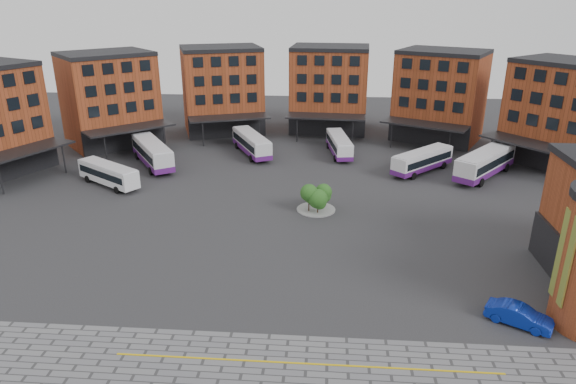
# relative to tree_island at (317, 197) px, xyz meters

# --- Properties ---
(ground) EXTENTS (160.00, 160.00, 0.00)m
(ground) POSITION_rel_tree_island_xyz_m (-2.11, -11.56, -1.76)
(ground) COLOR #28282B
(ground) RESTS_ON ground
(yellow_line) EXTENTS (26.00, 0.15, 0.02)m
(yellow_line) POSITION_rel_tree_island_xyz_m (-0.11, -25.56, -1.73)
(yellow_line) COLOR gold
(yellow_line) RESTS_ON paving_zone
(main_building) EXTENTS (94.14, 42.48, 14.60)m
(main_building) POSITION_rel_tree_island_xyz_m (-6.88, 26.69, 5.47)
(main_building) COLOR brown
(main_building) RESTS_ON ground
(tree_island) EXTENTS (4.40, 4.40, 3.30)m
(tree_island) POSITION_rel_tree_island_xyz_m (0.00, 0.00, 0.00)
(tree_island) COLOR gray
(tree_island) RESTS_ON ground
(bus_a) EXTENTS (9.56, 7.45, 2.82)m
(bus_a) POSITION_rel_tree_island_xyz_m (-26.74, 6.39, -0.09)
(bus_a) COLOR white
(bus_a) RESTS_ON ground
(bus_b) EXTENTS (9.07, 11.84, 3.46)m
(bus_b) POSITION_rel_tree_island_xyz_m (-23.72, 14.72, 0.12)
(bus_b) COLOR silver
(bus_b) RESTS_ON ground
(bus_c) EXTENTS (7.42, 11.32, 3.20)m
(bus_c) POSITION_rel_tree_island_xyz_m (-10.46, 21.17, -0.03)
(bus_c) COLOR silver
(bus_c) RESTS_ON ground
(bus_d) EXTENTS (4.00, 10.61, 2.92)m
(bus_d) POSITION_rel_tree_island_xyz_m (2.82, 22.04, -0.18)
(bus_d) COLOR white
(bus_d) RESTS_ON ground
(bus_e) EXTENTS (9.35, 9.32, 3.02)m
(bus_e) POSITION_rel_tree_island_xyz_m (14.07, 14.82, -0.12)
(bus_e) COLOR white
(bus_e) RESTS_ON ground
(bus_f) EXTENTS (10.23, 11.65, 3.57)m
(bus_f) POSITION_rel_tree_island_xyz_m (22.06, 13.49, 0.17)
(bus_f) COLOR silver
(bus_f) RESTS_ON ground
(blue_car) EXTENTS (4.91, 3.80, 1.56)m
(blue_car) POSITION_rel_tree_island_xyz_m (15.48, -19.96, -0.98)
(blue_car) COLOR #0B2395
(blue_car) RESTS_ON ground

